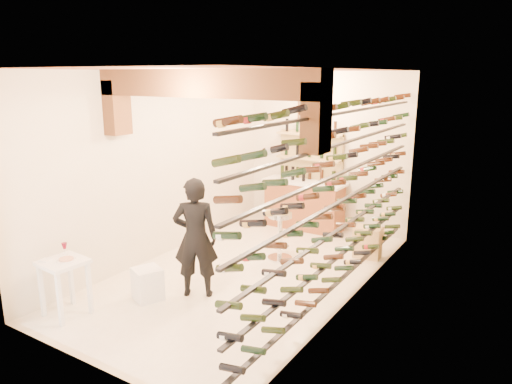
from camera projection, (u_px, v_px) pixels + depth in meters
ground at (246, 274)px, 7.72m from camera, size 6.00×6.00×0.00m
room_shell at (236, 137)px, 6.97m from camera, size 3.52×6.02×3.21m
wine_rack at (339, 193)px, 6.55m from camera, size 0.32×5.70×2.56m
back_counter at (304, 203)px, 9.92m from camera, size 1.70×0.62×1.29m
back_shelving at (310, 171)px, 9.97m from camera, size 1.40×0.31×2.73m
tasting_table at (64, 270)px, 6.26m from camera, size 0.58×0.58×0.94m
white_stool at (148, 284)px, 6.80m from camera, size 0.48×0.48×0.46m
person at (196, 238)px, 6.79m from camera, size 0.77×0.69×1.75m
chrome_barstool at (280, 233)px, 8.23m from camera, size 0.43×0.43×0.83m
crate_lower at (367, 250)px, 8.40m from camera, size 0.48×0.36×0.27m
crate_upper at (368, 235)px, 8.33m from camera, size 0.47×0.33×0.27m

